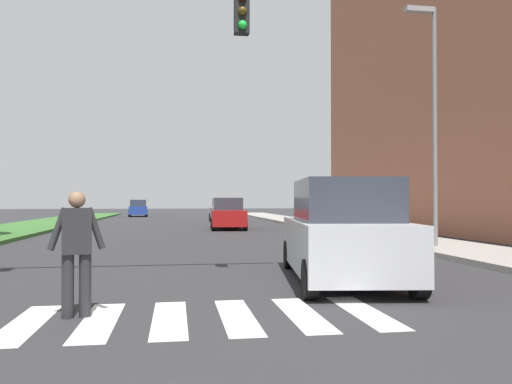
# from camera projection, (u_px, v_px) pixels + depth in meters

# --- Properties ---
(ground_plane) EXTENTS (140.00, 140.00, 0.00)m
(ground_plane) POSITION_uv_depth(u_px,v_px,m) (175.00, 229.00, 28.09)
(ground_plane) COLOR #2D2D30
(crosswalk) EXTENTS (5.85, 2.20, 0.01)m
(crosswalk) POSITION_uv_depth(u_px,v_px,m) (170.00, 319.00, 6.72)
(crosswalk) COLOR silver
(crosswalk) RESTS_ON ground_plane
(median_strip) EXTENTS (4.34, 64.00, 0.15)m
(median_strip) POSITION_uv_depth(u_px,v_px,m) (6.00, 231.00, 24.85)
(median_strip) COLOR #386B2D
(median_strip) RESTS_ON ground_plane
(sidewalk_right) EXTENTS (3.00, 64.00, 0.15)m
(sidewalk_right) POSITION_uv_depth(u_px,v_px,m) (335.00, 228.00, 27.45)
(sidewalk_right) COLOR #9E9991
(sidewalk_right) RESTS_ON ground_plane
(street_lamp_right) EXTENTS (1.02, 0.24, 7.50)m
(street_lamp_right) POSITION_uv_depth(u_px,v_px,m) (432.00, 104.00, 15.91)
(street_lamp_right) COLOR slate
(street_lamp_right) RESTS_ON sidewalk_right
(pedestrian_performer) EXTENTS (0.75, 0.31, 1.69)m
(pedestrian_performer) POSITION_uv_depth(u_px,v_px,m) (77.00, 248.00, 6.82)
(pedestrian_performer) COLOR #262628
(pedestrian_performer) RESTS_ON ground_plane
(suv_crossing) EXTENTS (2.51, 4.81, 1.97)m
(suv_crossing) POSITION_uv_depth(u_px,v_px,m) (343.00, 233.00, 9.86)
(suv_crossing) COLOR #B7B7BC
(suv_crossing) RESTS_ON ground_plane
(sedan_midblock) EXTENTS (2.06, 4.57, 1.71)m
(sedan_midblock) POSITION_uv_depth(u_px,v_px,m) (228.00, 215.00, 27.91)
(sedan_midblock) COLOR maroon
(sedan_midblock) RESTS_ON ground_plane
(sedan_distant) EXTENTS (2.06, 4.67, 1.73)m
(sedan_distant) POSITION_uv_depth(u_px,v_px,m) (225.00, 211.00, 36.37)
(sedan_distant) COLOR #B7B7BC
(sedan_distant) RESTS_ON ground_plane
(sedan_far_horizon) EXTENTS (2.03, 4.16, 1.63)m
(sedan_far_horizon) POSITION_uv_depth(u_px,v_px,m) (138.00, 209.00, 49.54)
(sedan_far_horizon) COLOR navy
(sedan_far_horizon) RESTS_ON ground_plane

